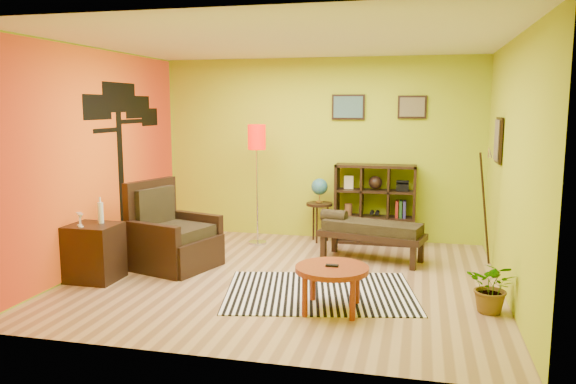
% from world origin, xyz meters
% --- Properties ---
extents(ground, '(5.00, 5.00, 0.00)m').
position_xyz_m(ground, '(0.00, 0.00, 0.00)').
color(ground, tan).
rests_on(ground, ground).
extents(room_shell, '(5.04, 4.54, 2.82)m').
position_xyz_m(room_shell, '(-0.09, 0.01, 1.80)').
color(room_shell, '#ADC41C').
rests_on(room_shell, ground).
extents(zebra_rug, '(2.34, 1.87, 0.01)m').
position_xyz_m(zebra_rug, '(0.50, -0.43, 0.01)').
color(zebra_rug, white).
rests_on(zebra_rug, ground).
extents(coffee_table, '(0.75, 0.75, 0.48)m').
position_xyz_m(coffee_table, '(0.72, -0.94, 0.40)').
color(coffee_table, maroon).
rests_on(coffee_table, ground).
extents(armchair, '(1.14, 1.13, 1.11)m').
position_xyz_m(armchair, '(-1.55, 0.15, 0.34)').
color(armchair, black).
rests_on(armchair, ground).
extents(side_cabinet, '(0.57, 0.52, 0.99)m').
position_xyz_m(side_cabinet, '(-2.20, -0.59, 0.34)').
color(side_cabinet, black).
rests_on(side_cabinet, ground).
extents(floor_lamp, '(0.27, 0.27, 1.79)m').
position_xyz_m(floor_lamp, '(-0.82, 1.58, 1.45)').
color(floor_lamp, silver).
rests_on(floor_lamp, ground).
extents(globe_table, '(0.40, 0.40, 0.98)m').
position_xyz_m(globe_table, '(0.07, 1.95, 0.74)').
color(globe_table, black).
rests_on(globe_table, ground).
extents(cube_shelf, '(1.20, 0.35, 1.20)m').
position_xyz_m(cube_shelf, '(0.91, 2.03, 0.60)').
color(cube_shelf, black).
rests_on(cube_shelf, ground).
extents(bench, '(1.48, 0.82, 0.65)m').
position_xyz_m(bench, '(0.91, 1.05, 0.42)').
color(bench, black).
rests_on(bench, ground).
extents(potted_plant, '(0.64, 0.67, 0.42)m').
position_xyz_m(potted_plant, '(2.30, -0.63, 0.21)').
color(potted_plant, '#26661E').
rests_on(potted_plant, ground).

